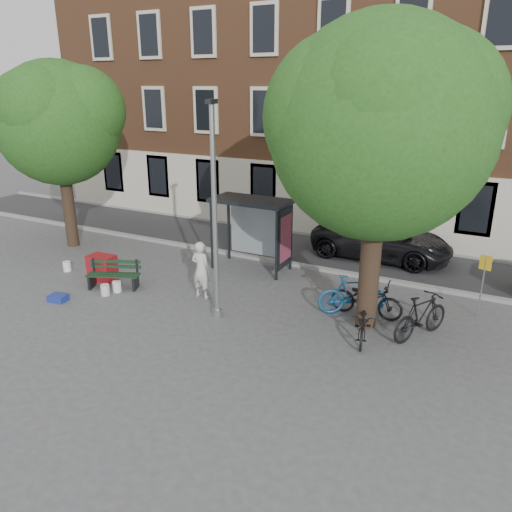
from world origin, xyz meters
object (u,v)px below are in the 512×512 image
object	(u,v)px
bus_shelter	(262,219)
bike_c	(363,325)
lamppost	(215,225)
bike_a	(366,298)
notice_sign	(484,273)
car_dark	(382,240)
bike_d	(421,316)
painter	(201,270)
bike_b	(352,294)
bench	(114,276)
red_stand	(102,268)

from	to	relation	value
bus_shelter	bike_c	world-z (taller)	bus_shelter
lamppost	bike_a	xyz separation A→B (m)	(3.84, 2.06, -2.22)
lamppost	notice_sign	xyz separation A→B (m)	(6.78, 3.50, -1.40)
car_dark	bike_d	bearing A→B (deg)	-156.32
painter	bike_b	bearing A→B (deg)	-165.63
bench	notice_sign	world-z (taller)	notice_sign
bike_c	bike_d	bearing A→B (deg)	20.73
bike_c	notice_sign	xyz separation A→B (m)	(2.60, 2.93, 0.93)
car_dark	notice_sign	size ratio (longest dim) A/B	2.78
bus_shelter	bike_a	xyz separation A→B (m)	(4.45, -2.05, -1.36)
bike_a	car_dark	bearing A→B (deg)	8.68
bike_d	bike_b	bearing A→B (deg)	13.09
painter	bench	xyz separation A→B (m)	(-3.03, -0.70, -0.52)
bike_d	notice_sign	distance (m)	2.54
bike_b	red_stand	distance (m)	8.59
bike_b	bike_d	xyz separation A→B (m)	(2.06, -0.58, 0.01)
bench	bike_d	world-z (taller)	bike_d
bike_a	bike_b	size ratio (longest dim) A/B	1.04
painter	car_dark	bearing A→B (deg)	-120.79
painter	bike_c	size ratio (longest dim) A/B	1.07
painter	notice_sign	world-z (taller)	notice_sign
painter	bike_a	bearing A→B (deg)	-166.27
lamppost	red_stand	world-z (taller)	lamppost
bike_a	bike_c	bearing A→B (deg)	-168.14
bus_shelter	bench	size ratio (longest dim) A/B	1.57
bus_shelter	bike_b	xyz separation A→B (m)	(4.03, -2.08, -1.30)
bike_b	car_dark	size ratio (longest dim) A/B	0.39
painter	car_dark	size ratio (longest dim) A/B	0.35
bench	bike_b	size ratio (longest dim) A/B	0.89
bike_b	bike_d	bearing A→B (deg)	-137.10
bike_d	red_stand	bearing A→B (deg)	33.33
notice_sign	red_stand	bearing A→B (deg)	-153.02
bike_c	bike_b	bearing A→B (deg)	104.24
bike_c	bike_a	bearing A→B (deg)	89.72
bike_d	notice_sign	world-z (taller)	notice_sign
painter	red_stand	xyz separation A→B (m)	(-3.84, -0.38, -0.48)
car_dark	notice_sign	distance (m)	5.54
lamppost	notice_sign	world-z (taller)	lamppost
lamppost	bench	bearing A→B (deg)	175.98
painter	bike_c	distance (m)	5.42
lamppost	car_dark	bearing A→B (deg)	68.54
bike_c	notice_sign	distance (m)	4.02
lamppost	painter	xyz separation A→B (m)	(-1.20, 1.00, -1.86)
lamppost	bench	distance (m)	4.86
painter	bench	bearing A→B (deg)	14.93
bike_d	lamppost	bearing A→B (deg)	43.59
bus_shelter	bench	distance (m)	5.47
car_dark	red_stand	xyz separation A→B (m)	(-7.96, -6.81, -0.29)
red_stand	bus_shelter	bearing A→B (deg)	38.18
notice_sign	bike_a	bearing A→B (deg)	-140.59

